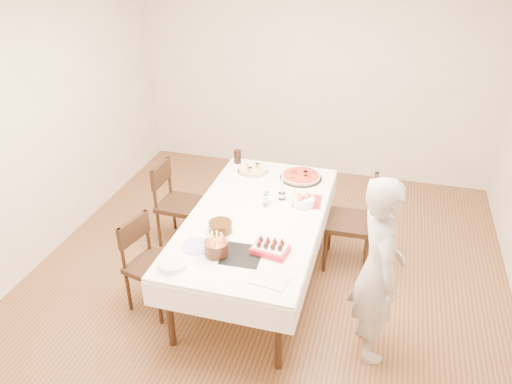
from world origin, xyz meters
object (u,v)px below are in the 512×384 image
(dining_table, at_px, (256,250))
(chair_left_dessert, at_px, (154,266))
(chair_right_savory, at_px, (349,222))
(pizza_pepperoni, at_px, (301,176))
(taper_candle, at_px, (282,183))
(layer_cake, at_px, (220,227))
(pasta_bowl, at_px, (304,201))
(strawberry_box, at_px, (270,249))
(pizza_white, at_px, (253,170))
(birthday_cake, at_px, (216,244))
(cola_glass, at_px, (238,157))
(chair_left_savory, at_px, (180,204))
(person, at_px, (378,270))

(dining_table, relative_size, chair_left_dessert, 2.50)
(chair_right_savory, bearing_deg, chair_left_dessert, -146.56)
(chair_left_dessert, height_order, pizza_pepperoni, chair_left_dessert)
(dining_table, bearing_deg, taper_candle, 65.56)
(dining_table, relative_size, layer_cake, 8.63)
(pasta_bowl, bearing_deg, strawberry_box, -98.14)
(pizza_white, bearing_deg, strawberry_box, -68.53)
(dining_table, relative_size, strawberry_box, 7.60)
(pizza_pepperoni, bearing_deg, birthday_cake, -105.03)
(cola_glass, xyz_separation_m, birthday_cake, (0.33, -1.60, 0.02))
(chair_left_savory, xyz_separation_m, layer_cake, (0.73, -0.81, 0.36))
(pizza_pepperoni, distance_m, pasta_bowl, 0.52)
(dining_table, height_order, person, person)
(chair_left_savory, distance_m, chair_left_dessert, 1.02)
(pizza_pepperoni, relative_size, birthday_cake, 2.27)
(pizza_pepperoni, bearing_deg, dining_table, -107.13)
(person, bearing_deg, chair_right_savory, -0.67)
(pizza_pepperoni, relative_size, taper_candle, 1.25)
(dining_table, distance_m, taper_candle, 0.66)
(chair_left_savory, xyz_separation_m, pizza_white, (0.69, 0.34, 0.33))
(person, bearing_deg, taper_candle, 30.18)
(pizza_pepperoni, height_order, taper_candle, taper_candle)
(taper_candle, xyz_separation_m, strawberry_box, (0.10, -0.84, -0.13))
(taper_candle, bearing_deg, pizza_white, 131.61)
(strawberry_box, bearing_deg, taper_candle, 96.90)
(person, xyz_separation_m, strawberry_box, (-0.83, 0.03, 0.01))
(chair_left_dessert, bearing_deg, strawberry_box, -164.36)
(pizza_pepperoni, bearing_deg, layer_cake, -111.84)
(chair_left_dessert, bearing_deg, layer_cake, -146.89)
(layer_cake, relative_size, birthday_cake, 1.34)
(dining_table, xyz_separation_m, birthday_cake, (-0.14, -0.64, 0.47))
(strawberry_box, bearing_deg, pasta_bowl, 81.86)
(dining_table, relative_size, birthday_cake, 11.52)
(person, xyz_separation_m, pasta_bowl, (-0.72, 0.82, 0.02))
(chair_right_savory, height_order, person, person)
(person, xyz_separation_m, cola_glass, (-1.56, 1.49, 0.05))
(pizza_white, height_order, taper_candle, taper_candle)
(birthday_cake, relative_size, strawberry_box, 0.66)
(dining_table, distance_m, person, 1.27)
(chair_left_savory, xyz_separation_m, person, (2.03, -1.00, 0.33))
(chair_left_dessert, xyz_separation_m, cola_glass, (0.29, 1.50, 0.40))
(birthday_cake, bearing_deg, strawberry_box, 19.24)
(chair_right_savory, xyz_separation_m, chair_left_savory, (-1.73, -0.07, -0.04))
(dining_table, height_order, taper_candle, taper_candle)
(cola_glass, height_order, layer_cake, cola_glass)
(pizza_white, bearing_deg, cola_glass, 144.02)
(chair_left_savory, distance_m, person, 2.29)
(person, height_order, pizza_pepperoni, person)
(strawberry_box, bearing_deg, chair_left_savory, 141.25)
(dining_table, bearing_deg, birthday_cake, -102.35)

